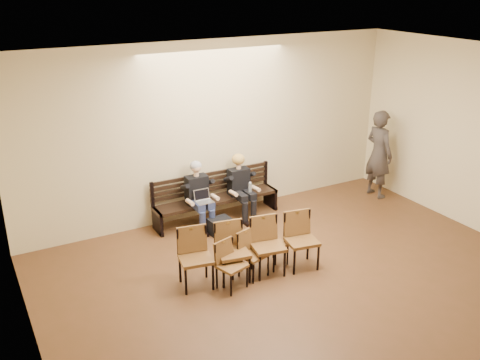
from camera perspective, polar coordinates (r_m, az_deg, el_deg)
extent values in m
plane|color=brown|center=(7.64, 15.07, -16.92)|extent=(10.00, 10.00, 0.00)
cube|color=beige|center=(10.57, -2.77, 5.37)|extent=(8.00, 0.02, 3.50)
cube|color=beige|center=(5.06, -19.13, -14.69)|extent=(0.02, 10.00, 3.50)
cube|color=white|center=(6.19, 18.16, 9.71)|extent=(8.00, 10.00, 0.02)
cube|color=black|center=(10.74, -2.49, -3.04)|extent=(2.60, 0.90, 0.45)
cube|color=#B8B8BC|center=(10.13, -3.78, -2.48)|extent=(0.34, 0.28, 0.23)
cylinder|color=silver|center=(10.60, 1.09, -1.39)|extent=(0.08, 0.08, 0.22)
cube|color=black|center=(10.18, -2.20, -4.90)|extent=(0.44, 0.32, 0.30)
imported|color=#39332F|center=(11.95, 14.66, 3.38)|extent=(0.56, 0.83, 2.23)
cube|color=brown|center=(8.69, 1.47, -7.98)|extent=(1.46, 0.81, 0.78)
cube|color=brown|center=(8.65, 1.14, -7.47)|extent=(2.37, 0.90, 0.95)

